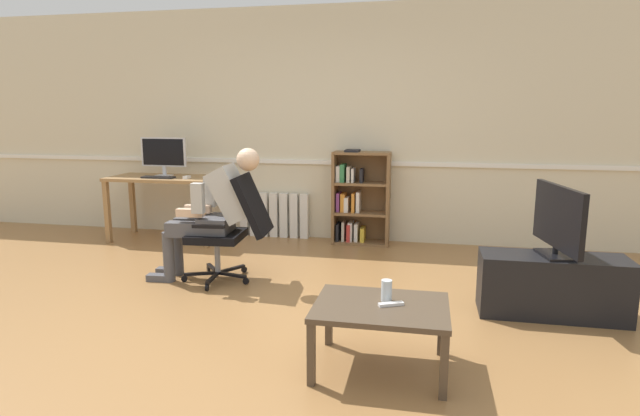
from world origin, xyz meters
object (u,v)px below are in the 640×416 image
object	(u,v)px
computer_mouse	(187,177)
computer_desk	(166,186)
office_chair	(233,224)
tv_stand	(552,286)
person_seated	(214,210)
bookshelf	(357,200)
radiator	(274,215)
tv_screen	(558,220)
drinking_glass	(387,290)
spare_remote	(391,304)
keyboard	(158,177)
imac_monitor	(163,154)
coffee_table	(381,313)

from	to	relation	value
computer_mouse	computer_desk	bearing A→B (deg)	160.28
office_chair	tv_stand	world-z (taller)	office_chair
computer_mouse	person_seated	xyz separation A→B (m)	(0.83, -1.19, -0.13)
computer_mouse	bookshelf	distance (m)	1.97
radiator	tv_stand	bearing A→B (deg)	-35.73
computer_desk	radiator	distance (m)	1.32
bookshelf	person_seated	distance (m)	1.93
tv_screen	drinking_glass	world-z (taller)	tv_screen
drinking_glass	spare_remote	world-z (taller)	drinking_glass
computer_desk	office_chair	distance (m)	1.86
computer_desk	drinking_glass	world-z (taller)	computer_desk
computer_mouse	keyboard	bearing A→B (deg)	-176.67
bookshelf	imac_monitor	bearing A→B (deg)	-174.62
tv_screen	spare_remote	bearing A→B (deg)	123.80
person_seated	tv_screen	xyz separation A→B (m)	(2.80, -0.28, 0.09)
tv_stand	bookshelf	bearing A→B (deg)	132.45
radiator	office_chair	xyz separation A→B (m)	(0.13, -1.69, 0.25)
coffee_table	drinking_glass	xyz separation A→B (m)	(0.02, 0.07, 0.11)
computer_desk	computer_mouse	world-z (taller)	computer_mouse
computer_mouse	tv_screen	distance (m)	3.91
radiator	spare_remote	size ratio (longest dim) A/B	5.71
imac_monitor	spare_remote	distance (m)	4.03
spare_remote	computer_desk	bearing A→B (deg)	21.31
drinking_glass	imac_monitor	bearing A→B (deg)	136.68
coffee_table	bookshelf	bearing A→B (deg)	100.26
keyboard	person_seated	distance (m)	1.66
imac_monitor	tv_screen	distance (m)	4.35
computer_mouse	radiator	size ratio (longest dim) A/B	0.12
keyboard	spare_remote	size ratio (longest dim) A/B	2.54
radiator	tv_stand	xyz separation A→B (m)	(2.75, -1.98, -0.04)
imac_monitor	bookshelf	bearing A→B (deg)	5.38
tv_screen	spare_remote	size ratio (longest dim) A/B	5.20
computer_desk	coffee_table	bearing A→B (deg)	-43.98
person_seated	tv_stand	xyz separation A→B (m)	(2.80, -0.28, -0.42)
computer_desk	computer_mouse	xyz separation A→B (m)	(0.33, -0.12, 0.12)
computer_mouse	coffee_table	xyz separation A→B (m)	(2.44, -2.56, -0.42)
tv_stand	spare_remote	distance (m)	1.58
person_seated	drinking_glass	xyz separation A→B (m)	(1.64, -1.30, -0.18)
imac_monitor	keyboard	world-z (taller)	imac_monitor
keyboard	bookshelf	distance (m)	2.30
imac_monitor	person_seated	world-z (taller)	imac_monitor
radiator	bookshelf	bearing A→B (deg)	-5.42
tv_stand	computer_mouse	bearing A→B (deg)	157.93
imac_monitor	drinking_glass	distance (m)	3.95
person_seated	coffee_table	xyz separation A→B (m)	(1.61, -1.37, -0.29)
keyboard	radiator	bearing A→B (deg)	23.55
computer_mouse	tv_stand	world-z (taller)	computer_mouse
computer_mouse	person_seated	world-z (taller)	person_seated
keyboard	office_chair	distance (m)	1.79
office_chair	tv_screen	distance (m)	2.65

